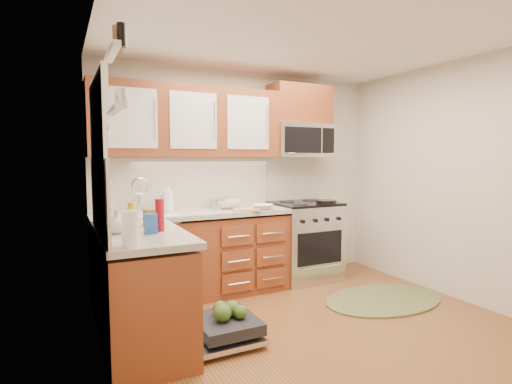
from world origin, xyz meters
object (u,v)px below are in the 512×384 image
stock_pot (218,204)px  bowl_b (227,204)px  bowl_a (263,207)px  skillet (326,202)px  upper_cabinets (189,122)px  cutting_board (247,210)px  rug (384,299)px  cup (232,202)px  paper_towel_roll (131,229)px  range (305,241)px  dishwasher (222,330)px  sink (144,227)px  microwave (300,141)px

stock_pot → bowl_b: (0.10, -0.03, -0.01)m
bowl_a → skillet: bearing=-5.0°
upper_cabinets → cutting_board: size_ratio=7.20×
rug → cup: size_ratio=11.87×
cup → paper_towel_roll: bearing=-130.1°
cutting_board → bowl_a: (0.21, 0.03, 0.02)m
upper_cabinets → range: size_ratio=2.16×
rug → dishwasher: bearing=-176.3°
bowl_a → bowl_b: bearing=142.8°
skillet → bowl_b: (-1.12, 0.31, -0.00)m
upper_cabinets → bowl_a: size_ratio=8.92×
dishwasher → paper_towel_roll: bearing=-156.6°
sink → rug: 2.59m
rug → bowl_a: bearing=140.4°
stock_pot → skillet: bearing=-15.8°
stock_pot → cup: bearing=28.7°
microwave → cutting_board: (-0.88, -0.33, -0.76)m
skillet → bowl_a: bearing=175.0°
bowl_a → bowl_b: (-0.32, 0.24, 0.02)m
paper_towel_roll → bowl_b: (1.29, 1.51, -0.07)m
sink → upper_cabinets: bearing=16.4°
dishwasher → cutting_board: size_ratio=2.46×
microwave → skillet: bearing=-70.7°
stock_pot → cutting_board: bearing=-55.2°
stock_pot → bowl_b: 0.11m
range → bowl_a: 0.84m
skillet → bowl_b: bowl_b is taller
stock_pot → cutting_board: size_ratio=0.64×
bowl_b → sink: bearing=-175.5°
rug → stock_pot: size_ratio=7.38×
stock_pot → upper_cabinets: bearing=171.1°
range → rug: (0.33, -1.01, -0.46)m
upper_cabinets → microwave: size_ratio=2.70×
microwave → stock_pot: (-1.10, -0.02, -0.72)m
rug → cup: (-1.20, 1.23, 0.96)m
cutting_board → paper_towel_roll: (-1.40, -1.24, 0.11)m
microwave → range: bearing=-90.0°
microwave → paper_towel_roll: bearing=-145.4°
upper_cabinets → rug: (1.73, -1.15, -1.86)m
dishwasher → paper_towel_roll: paper_towel_roll is taller
range → cutting_board: range is taller
bowl_a → rug: bearing=-39.6°
paper_towel_roll → bowl_a: bearing=38.3°
microwave → sink: microwave is taller
stock_pot → bowl_b: stock_pot is taller
stock_pot → sink: bearing=-172.7°
sink → bowl_a: bowl_a is taller
range → bowl_b: size_ratio=3.22×
range → sink: (-1.93, -0.01, 0.33)m
range → cup: size_ratio=8.39×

